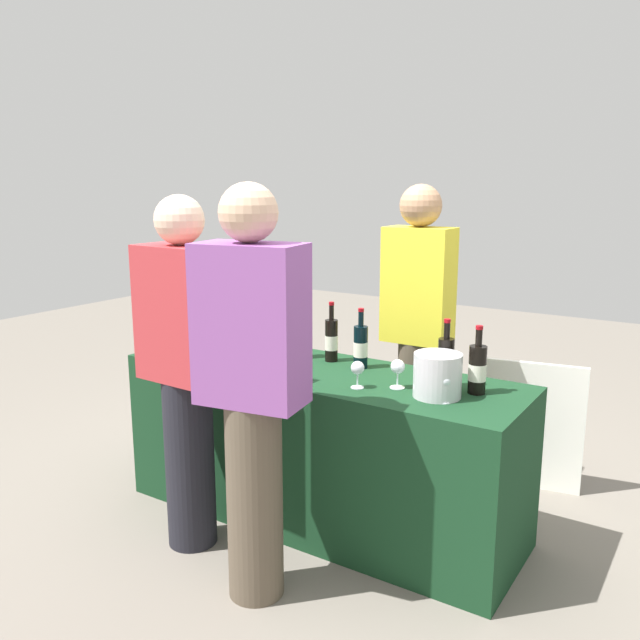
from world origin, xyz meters
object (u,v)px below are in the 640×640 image
object	(u,v)px
guest_0	(186,364)
guest_1	(252,383)
wine_bottle_0	(298,338)
wine_bottle_1	(331,340)
ice_bucket	(437,375)
wine_glass_2	(444,382)
wine_bottle_3	(446,362)
wine_bottle_4	(477,369)
server_pouring	(417,324)
menu_board	(527,425)
wine_glass_1	(398,368)
wine_bottle_2	(361,346)
wine_glass_0	(358,369)

from	to	relation	value
guest_0	guest_1	distance (m)	0.53
wine_bottle_0	wine_bottle_1	bearing A→B (deg)	12.30
wine_bottle_1	ice_bucket	distance (m)	0.73
wine_glass_2	guest_1	bearing A→B (deg)	-136.03
wine_bottle_3	wine_bottle_4	world-z (taller)	wine_bottle_3
server_pouring	menu_board	bearing A→B (deg)	-151.42
menu_board	wine_bottle_0	bearing A→B (deg)	-151.39
guest_1	menu_board	distance (m)	1.82
ice_bucket	guest_0	distance (m)	1.12
wine_glass_2	ice_bucket	world-z (taller)	ice_bucket
wine_glass_1	wine_glass_2	bearing A→B (deg)	-15.52
wine_bottle_2	menu_board	size ratio (longest dim) A/B	0.42
wine_glass_0	guest_0	xyz separation A→B (m)	(-0.68, -0.38, 0.01)
wine_glass_2	menu_board	distance (m)	1.17
wine_bottle_4	wine_bottle_1	bearing A→B (deg)	172.77
wine_bottle_1	wine_bottle_2	xyz separation A→B (m)	(0.19, -0.03, -0.00)
wine_bottle_0	wine_glass_0	size ratio (longest dim) A/B	2.37
wine_bottle_4	ice_bucket	world-z (taller)	wine_bottle_4
ice_bucket	guest_1	bearing A→B (deg)	-130.57
wine_bottle_2	wine_bottle_3	bearing A→B (deg)	-8.38
wine_glass_2	menu_board	xyz separation A→B (m)	(0.08, 1.05, -0.51)
wine_glass_0	guest_1	world-z (taller)	guest_1
wine_glass_0	server_pouring	world-z (taller)	server_pouring
wine_glass_2	ice_bucket	distance (m)	0.08
wine_bottle_4	ice_bucket	bearing A→B (deg)	-132.63
wine_bottle_3	wine_glass_1	size ratio (longest dim) A/B	2.38
wine_bottle_1	wine_bottle_4	world-z (taller)	wine_bottle_1
wine_bottle_2	wine_bottle_0	bearing A→B (deg)	-178.39
wine_bottle_0	wine_glass_2	world-z (taller)	wine_bottle_0
wine_bottle_2	wine_bottle_4	bearing A→B (deg)	-6.80
wine_bottle_3	wine_glass_1	distance (m)	0.22
wine_bottle_4	menu_board	xyz separation A→B (m)	(0.01, 0.86, -0.53)
server_pouring	wine_bottle_1	bearing A→B (deg)	58.94
wine_bottle_2	wine_bottle_3	world-z (taller)	wine_bottle_3
wine_bottle_0	menu_board	xyz separation A→B (m)	(1.00, 0.80, -0.53)
wine_bottle_2	wine_bottle_4	world-z (taller)	wine_bottle_4
wine_bottle_4	ice_bucket	xyz separation A→B (m)	(-0.13, -0.14, -0.01)
wine_bottle_1	wine_bottle_4	xyz separation A→B (m)	(0.81, -0.10, -0.00)
wine_glass_0	guest_0	distance (m)	0.78
wine_glass_1	server_pouring	xyz separation A→B (m)	(-0.22, 0.68, 0.05)
menu_board	guest_1	bearing A→B (deg)	-122.18
wine_bottle_4	guest_0	world-z (taller)	guest_0
wine_bottle_3	server_pouring	world-z (taller)	server_pouring
wine_bottle_3	menu_board	xyz separation A→B (m)	(0.15, 0.86, -0.54)
wine_bottle_4	menu_board	bearing A→B (deg)	89.53
wine_bottle_0	wine_glass_2	distance (m)	0.95
wine_bottle_1	guest_1	xyz separation A→B (m)	(0.16, -0.85, 0.02)
wine_glass_0	ice_bucket	size ratio (longest dim) A/B	0.60
wine_bottle_1	wine_glass_1	world-z (taller)	wine_bottle_1
wine_glass_0	guest_0	bearing A→B (deg)	-150.84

